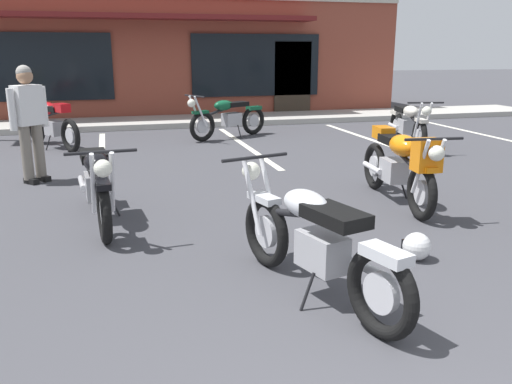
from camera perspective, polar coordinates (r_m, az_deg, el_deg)
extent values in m
plane|color=#3D3D42|center=(5.73, -2.17, -4.24)|extent=(80.00, 80.00, 0.00)
cube|color=#A8A59E|center=(14.12, -10.37, 7.35)|extent=(22.00, 1.80, 0.14)
cube|color=brown|center=(17.63, -11.76, 14.21)|extent=(14.38, 5.38, 3.49)
cube|color=black|center=(14.95, -22.25, 12.23)|extent=(3.68, 0.06, 1.70)
cube|color=black|center=(15.42, 0.05, 13.36)|extent=(3.68, 0.06, 1.70)
cube|color=#33281E|center=(15.76, 3.92, 11.90)|extent=(1.10, 0.06, 2.10)
cube|color=maroon|center=(14.52, -11.06, 17.88)|extent=(8.63, 0.90, 0.12)
cube|color=silver|center=(10.52, -16.11, 4.09)|extent=(0.12, 4.80, 0.01)
cube|color=silver|center=(10.84, -1.15, 4.98)|extent=(0.12, 4.80, 0.01)
cube|color=silver|center=(11.83, 12.14, 5.49)|extent=(0.12, 4.80, 0.01)
cube|color=silver|center=(13.35, 22.92, 5.69)|extent=(0.12, 4.80, 0.01)
torus|color=black|center=(3.70, 13.19, -10.43)|extent=(0.27, 0.64, 0.64)
cylinder|color=#B7B7BC|center=(3.70, 13.19, -10.43)|extent=(0.14, 0.29, 0.29)
torus|color=black|center=(4.75, 1.09, -4.24)|extent=(0.27, 0.64, 0.64)
cylinder|color=#B7B7BC|center=(4.75, 1.09, -4.24)|extent=(0.14, 0.29, 0.29)
cylinder|color=silver|center=(4.69, -0.47, -0.40)|extent=(0.13, 0.32, 0.66)
cylinder|color=silver|center=(4.79, 1.38, -0.10)|extent=(0.13, 0.32, 0.66)
cylinder|color=black|center=(4.73, -0.03, 3.72)|extent=(0.64, 0.21, 0.03)
sphere|color=silver|center=(4.83, -0.52, 2.24)|extent=(0.21, 0.21, 0.17)
cube|color=silver|center=(4.70, 0.85, -0.64)|extent=(0.23, 0.38, 0.06)
cube|color=#9E9EA3|center=(4.11, 7.05, -6.30)|extent=(0.34, 0.45, 0.28)
cylinder|color=silver|center=(3.95, 11.97, -8.05)|extent=(0.22, 0.55, 0.07)
cylinder|color=black|center=(4.18, 5.47, -2.40)|extent=(0.31, 0.92, 0.26)
ellipsoid|color=silver|center=(4.17, 5.34, -1.28)|extent=(0.38, 0.53, 0.22)
cube|color=black|center=(3.90, 8.46, -2.54)|extent=(0.41, 0.58, 0.10)
cube|color=silver|center=(3.58, 13.67, -6.48)|extent=(0.25, 0.39, 0.08)
cylinder|color=black|center=(4.06, 5.51, -10.53)|extent=(0.14, 0.06, 0.29)
torus|color=black|center=(12.25, -0.29, 7.64)|extent=(0.62, 0.38, 0.64)
cylinder|color=#B7B7BC|center=(12.25, -0.29, 7.64)|extent=(0.28, 0.18, 0.29)
torus|color=black|center=(11.35, -5.74, 6.97)|extent=(0.62, 0.38, 0.64)
cylinder|color=#B7B7BC|center=(11.35, -5.74, 6.97)|extent=(0.28, 0.18, 0.29)
cylinder|color=silver|center=(11.18, -5.92, 8.50)|extent=(0.31, 0.19, 0.66)
cylinder|color=silver|center=(11.32, -6.47, 8.57)|extent=(0.31, 0.19, 0.66)
cylinder|color=black|center=(11.17, -6.58, 10.13)|extent=(0.33, 0.60, 0.03)
sphere|color=silver|center=(11.14, -6.89, 9.38)|extent=(0.23, 0.23, 0.17)
cube|color=#0F4C2D|center=(11.28, -5.95, 8.46)|extent=(0.38, 0.29, 0.06)
cube|color=#9E9EA3|center=(11.83, -2.62, 7.75)|extent=(0.47, 0.40, 0.28)
cylinder|color=silver|center=(12.17, -1.69, 7.77)|extent=(0.52, 0.31, 0.07)
cylinder|color=black|center=(11.67, -3.40, 8.83)|extent=(0.87, 0.48, 0.26)
ellipsoid|color=#0F4C2D|center=(11.65, -3.48, 9.21)|extent=(0.55, 0.45, 0.22)
cube|color=black|center=(11.88, -2.11, 9.34)|extent=(0.59, 0.49, 0.10)
cube|color=#0F4C2D|center=(12.23, -0.23, 8.95)|extent=(0.39, 0.31, 0.08)
cylinder|color=black|center=(11.77, -1.78, 6.44)|extent=(0.08, 0.13, 0.29)
torus|color=black|center=(7.59, 12.53, 2.72)|extent=(0.17, 0.65, 0.64)
cylinder|color=#B7B7BC|center=(7.59, 12.53, 2.72)|extent=(0.09, 0.29, 0.29)
torus|color=black|center=(6.31, 17.24, -0.07)|extent=(0.17, 0.65, 0.64)
cylinder|color=#B7B7BC|center=(6.31, 17.24, -0.07)|extent=(0.09, 0.29, 0.29)
cylinder|color=silver|center=(6.19, 18.62, 2.59)|extent=(0.08, 0.33, 0.66)
cylinder|color=silver|center=(6.11, 17.12, 2.56)|extent=(0.08, 0.33, 0.66)
cylinder|color=black|center=(6.02, 18.46, 5.38)|extent=(0.66, 0.11, 0.03)
sphere|color=silver|center=(5.98, 18.69, 3.93)|extent=(0.19, 0.19, 0.17)
cube|color=orange|center=(6.21, 17.62, 2.52)|extent=(0.18, 0.37, 0.06)
cube|color=#9E9EA3|center=(7.00, 14.46, 2.25)|extent=(0.28, 0.42, 0.28)
cylinder|color=silver|center=(7.29, 12.29, 2.55)|extent=(0.13, 0.55, 0.07)
cylinder|color=black|center=(6.77, 15.25, 3.85)|extent=(0.16, 0.94, 0.26)
ellipsoid|color=orange|center=(6.71, 15.46, 4.79)|extent=(0.36, 0.55, 0.26)
cube|color=orange|center=(6.17, 17.76, 3.76)|extent=(0.30, 0.27, 0.36)
cube|color=black|center=(7.02, 14.34, 5.45)|extent=(0.28, 0.42, 0.10)
cube|color=orange|center=(7.28, 13.44, 6.16)|extent=(0.23, 0.34, 0.16)
cylinder|color=black|center=(7.19, 15.42, 0.38)|extent=(0.14, 0.04, 0.29)
torus|color=black|center=(11.75, 14.71, 6.84)|extent=(0.24, 0.65, 0.64)
cylinder|color=#B7B7BC|center=(11.75, 14.71, 6.84)|extent=(0.12, 0.29, 0.29)
torus|color=black|center=(10.40, 17.03, 5.67)|extent=(0.24, 0.65, 0.64)
cylinder|color=#B7B7BC|center=(10.40, 17.03, 5.67)|extent=(0.12, 0.29, 0.29)
cylinder|color=silver|center=(10.29, 17.83, 7.32)|extent=(0.11, 0.33, 0.66)
cylinder|color=silver|center=(10.23, 16.88, 7.35)|extent=(0.11, 0.33, 0.66)
cylinder|color=black|center=(10.15, 17.65, 9.06)|extent=(0.65, 0.18, 0.03)
sphere|color=silver|center=(10.09, 17.74, 8.22)|extent=(0.20, 0.20, 0.17)
cube|color=beige|center=(10.32, 17.23, 7.27)|extent=(0.22, 0.38, 0.06)
cube|color=#9E9EA3|center=(11.14, 15.70, 6.76)|extent=(0.32, 0.44, 0.28)
cylinder|color=silver|center=(11.45, 14.45, 6.85)|extent=(0.19, 0.55, 0.07)
cylinder|color=black|center=(10.92, 16.12, 7.85)|extent=(0.26, 0.93, 0.26)
ellipsoid|color=beige|center=(10.89, 16.18, 8.25)|extent=(0.36, 0.53, 0.22)
cube|color=black|center=(11.23, 15.60, 8.48)|extent=(0.39, 0.57, 0.10)
cube|color=beige|center=(11.74, 14.77, 8.20)|extent=(0.23, 0.39, 0.08)
cylinder|color=black|center=(11.30, 16.37, 5.49)|extent=(0.14, 0.05, 0.29)
torus|color=black|center=(10.63, -19.17, 5.69)|extent=(0.41, 0.60, 0.64)
cylinder|color=#B7B7BC|center=(10.63, -19.17, 5.69)|extent=(0.20, 0.28, 0.29)
torus|color=black|center=(11.93, -22.35, 6.32)|extent=(0.41, 0.60, 0.64)
cylinder|color=#B7B7BC|center=(11.93, -22.35, 6.32)|extent=(0.20, 0.28, 0.29)
cylinder|color=silver|center=(11.95, -23.10, 7.81)|extent=(0.20, 0.30, 0.66)
cylinder|color=silver|center=(12.02, -22.31, 7.92)|extent=(0.20, 0.30, 0.66)
cylinder|color=black|center=(12.03, -23.01, 9.40)|extent=(0.58, 0.36, 0.03)
sphere|color=silver|center=(12.11, -23.09, 8.75)|extent=(0.23, 0.23, 0.17)
cube|color=#B70F14|center=(11.93, -22.57, 7.76)|extent=(0.30, 0.38, 0.06)
cube|color=#9E9EA3|center=(11.19, -20.71, 6.39)|extent=(0.41, 0.47, 0.28)
cylinder|color=silver|center=(10.93, -19.18, 6.13)|extent=(0.34, 0.51, 0.07)
cylinder|color=black|center=(11.35, -21.26, 7.67)|extent=(0.53, 0.84, 0.26)
ellipsoid|color=#B70F14|center=(11.37, -21.41, 8.28)|extent=(0.52, 0.60, 0.26)
cube|color=#B70F14|center=(11.92, -22.66, 8.43)|extent=(0.36, 0.35, 0.36)
cube|color=black|center=(11.06, -20.66, 8.30)|extent=(0.41, 0.47, 0.10)
cube|color=#B70F14|center=(10.79, -19.98, 8.42)|extent=(0.33, 0.38, 0.16)
cylinder|color=black|center=(11.09, -21.27, 4.91)|extent=(0.13, 0.09, 0.29)
torus|color=black|center=(6.90, -16.99, 1.20)|extent=(0.16, 0.65, 0.64)
cylinder|color=#B7B7BC|center=(6.90, -16.99, 1.20)|extent=(0.09, 0.29, 0.29)
torus|color=black|center=(5.51, -15.88, -2.12)|extent=(0.16, 0.65, 0.64)
cylinder|color=#B7B7BC|center=(5.51, -15.88, -2.12)|extent=(0.09, 0.29, 0.29)
cylinder|color=silver|center=(5.34, -15.06, 0.96)|extent=(0.07, 0.33, 0.66)
cylinder|color=silver|center=(5.32, -16.99, 0.79)|extent=(0.07, 0.33, 0.66)
cylinder|color=black|center=(5.18, -16.20, 4.11)|extent=(0.66, 0.09, 0.03)
sphere|color=silver|center=(5.13, -16.01, 2.42)|extent=(0.19, 0.19, 0.17)
cube|color=black|center=(5.39, -16.07, 0.82)|extent=(0.17, 0.37, 0.06)
cube|color=#9E9EA3|center=(6.26, -16.61, 0.62)|extent=(0.28, 0.42, 0.28)
cylinder|color=silver|center=(6.62, -18.05, 0.91)|extent=(0.12, 0.55, 0.07)
cylinder|color=black|center=(6.01, -16.63, 2.39)|extent=(0.15, 0.94, 0.26)
ellipsoid|color=black|center=(5.97, -16.67, 3.10)|extent=(0.30, 0.50, 0.22)
cube|color=black|center=(6.33, -16.93, 3.72)|extent=(0.33, 0.54, 0.10)
cube|color=black|center=(6.86, -17.18, 3.51)|extent=(0.19, 0.37, 0.08)
cylinder|color=black|center=(6.40, -14.89, -1.35)|extent=(0.14, 0.04, 0.29)
cube|color=black|center=(8.49, -21.71, 1.36)|extent=(0.23, 0.25, 0.08)
cube|color=black|center=(8.39, -22.83, 1.08)|extent=(0.23, 0.25, 0.08)
cylinder|color=slate|center=(8.45, -22.14, 4.16)|extent=(0.21, 0.21, 0.80)
cylinder|color=slate|center=(8.34, -23.27, 3.92)|extent=(0.21, 0.21, 0.80)
cube|color=silver|center=(8.31, -23.16, 8.51)|extent=(0.43, 0.41, 0.56)
cylinder|color=silver|center=(8.45, -21.71, 8.47)|extent=(0.14, 0.14, 0.58)
cylinder|color=silver|center=(8.18, -24.60, 7.99)|extent=(0.14, 0.14, 0.58)
sphere|color=#A07556|center=(8.28, -23.45, 11.25)|extent=(0.31, 0.31, 0.22)
sphere|color=gray|center=(8.28, -23.52, 11.59)|extent=(0.30, 0.30, 0.21)
sphere|color=silver|center=(5.16, 16.77, -5.57)|extent=(0.26, 0.26, 0.26)
cube|color=black|center=(5.24, 16.17, -5.27)|extent=(0.18, 0.03, 0.09)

